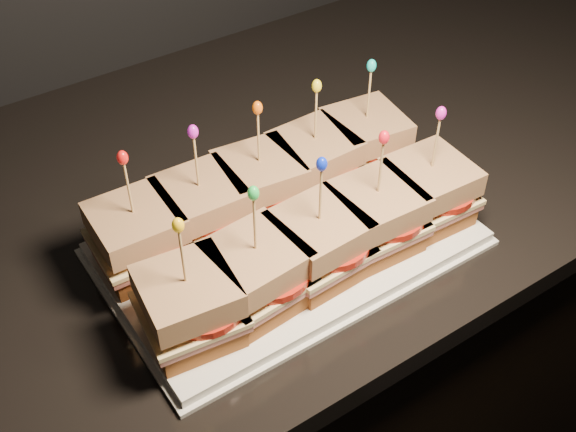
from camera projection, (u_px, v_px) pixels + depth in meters
cabinet at (176, 424)px, 1.25m from camera, size 2.69×0.69×0.90m
granite_slab at (139, 228)px, 0.94m from camera, size 2.73×0.73×0.03m
platter at (288, 244)px, 0.88m from camera, size 0.43×0.27×0.02m
platter_rim at (288, 247)px, 0.89m from camera, size 0.44×0.28×0.01m
sandwich_0_bread_bot at (141, 255)px, 0.84m from camera, size 0.09×0.09×0.03m
sandwich_0_ham at (139, 245)px, 0.83m from camera, size 0.10×0.10×0.01m
sandwich_0_cheese at (139, 240)px, 0.82m from camera, size 0.11×0.10×0.01m
sandwich_0_tomato at (150, 235)px, 0.82m from camera, size 0.09×0.09×0.01m
sandwich_0_bread_top at (135, 222)px, 0.80m from camera, size 0.10×0.10×0.03m
sandwich_0_pick at (129, 191)px, 0.77m from camera, size 0.00×0.00×0.09m
sandwich_0_frill at (123, 158)px, 0.74m from camera, size 0.01×0.01×0.02m
sandwich_1_bread_bot at (203, 228)px, 0.87m from camera, size 0.09×0.09×0.03m
sandwich_1_ham at (202, 218)px, 0.86m from camera, size 0.10×0.10×0.01m
sandwich_1_cheese at (202, 213)px, 0.85m from camera, size 0.11×0.10×0.01m
sandwich_1_tomato at (213, 208)px, 0.85m from camera, size 0.09×0.09×0.01m
sandwich_1_bread_top at (200, 196)px, 0.84m from camera, size 0.10×0.10×0.03m
sandwich_1_pick at (197, 165)px, 0.81m from camera, size 0.00×0.00×0.09m
sandwich_1_frill at (193, 132)px, 0.77m from camera, size 0.01×0.01×0.02m
sandwich_2_bread_bot at (261, 203)px, 0.90m from camera, size 0.10×0.10×0.03m
sandwich_2_ham at (260, 193)px, 0.89m from camera, size 0.11×0.11×0.01m
sandwich_2_cheese at (260, 189)px, 0.89m from camera, size 0.11×0.11×0.01m
sandwich_2_tomato at (271, 183)px, 0.88m from camera, size 0.09×0.09×0.01m
sandwich_2_bread_top at (260, 171)px, 0.87m from camera, size 0.10×0.10×0.03m
sandwich_2_pick at (259, 140)px, 0.84m from camera, size 0.00×0.00×0.09m
sandwich_2_frill at (257, 108)px, 0.81m from camera, size 0.01×0.01×0.02m
sandwich_3_bread_bot at (314, 180)px, 0.94m from camera, size 0.09×0.09×0.03m
sandwich_3_ham at (314, 170)px, 0.93m from camera, size 0.10×0.10×0.01m
sandwich_3_cheese at (314, 166)px, 0.92m from camera, size 0.10×0.10×0.01m
sandwich_3_tomato at (325, 160)px, 0.92m from camera, size 0.09×0.09×0.01m
sandwich_3_bread_top at (315, 148)px, 0.90m from camera, size 0.10×0.10×0.03m
sandwich_3_pick at (316, 118)px, 0.87m from camera, size 0.00×0.00×0.09m
sandwich_3_frill at (317, 86)px, 0.84m from camera, size 0.01×0.01×0.02m
sandwich_4_bread_bot at (363, 158)px, 0.97m from camera, size 0.10×0.10×0.03m
sandwich_4_ham at (364, 148)px, 0.96m from camera, size 0.11×0.11×0.01m
sandwich_4_cheese at (365, 144)px, 0.96m from camera, size 0.11×0.11×0.01m
sandwich_4_tomato at (375, 139)px, 0.95m from camera, size 0.09×0.09×0.01m
sandwich_4_bread_top at (366, 127)px, 0.94m from camera, size 0.10×0.10×0.03m
sandwich_4_pick at (369, 97)px, 0.91m from camera, size 0.00×0.00×0.09m
sandwich_4_frill at (372, 66)px, 0.88m from camera, size 0.01×0.01×0.02m
sandwich_5_bread_bot at (192, 324)px, 0.76m from camera, size 0.10×0.10×0.03m
sandwich_5_ham at (190, 314)px, 0.75m from camera, size 0.11×0.11×0.01m
sandwich_5_cheese at (190, 309)px, 0.75m from camera, size 0.11×0.11×0.01m
sandwich_5_tomato at (202, 303)px, 0.74m from camera, size 0.09×0.09×0.01m
sandwich_5_bread_top at (187, 291)px, 0.73m from camera, size 0.10×0.10×0.03m
sandwich_5_pick at (183, 259)px, 0.70m from camera, size 0.00×0.00×0.09m
sandwich_5_frill at (178, 225)px, 0.67m from camera, size 0.01×0.01×0.02m
sandwich_6_bread_bot at (258, 291)px, 0.80m from camera, size 0.10×0.10×0.03m
sandwich_6_ham at (257, 281)px, 0.78m from camera, size 0.11×0.10×0.01m
sandwich_6_cheese at (257, 277)px, 0.78m from camera, size 0.11×0.11×0.01m
sandwich_6_tomato at (269, 271)px, 0.78m from camera, size 0.09×0.09×0.01m
sandwich_6_bread_top at (256, 259)px, 0.76m from camera, size 0.10×0.10×0.03m
sandwich_6_pick at (255, 227)px, 0.73m from camera, size 0.00×0.00×0.09m
sandwich_6_frill at (253, 193)px, 0.70m from camera, size 0.01×0.01×0.02m
sandwich_7_bread_bot at (318, 261)px, 0.83m from camera, size 0.10×0.10×0.03m
sandwich_7_ham at (318, 251)px, 0.82m from camera, size 0.10×0.10×0.01m
sandwich_7_cheese at (318, 247)px, 0.81m from camera, size 0.11×0.10×0.01m
sandwich_7_tomato at (330, 241)px, 0.81m from camera, size 0.09×0.09×0.01m
sandwich_7_bread_top at (319, 229)px, 0.79m from camera, size 0.10×0.10×0.03m
sandwich_7_pick at (320, 198)px, 0.76m from camera, size 0.00×0.00×0.09m
sandwich_7_frill at (322, 164)px, 0.73m from camera, size 0.01×0.01×0.02m
sandwich_8_bread_bot at (373, 234)px, 0.86m from camera, size 0.09×0.09×0.03m
sandwich_8_ham at (375, 224)px, 0.85m from camera, size 0.10×0.10×0.01m
sandwich_8_cheese at (375, 219)px, 0.85m from camera, size 0.11×0.10×0.01m
sandwich_8_tomato at (387, 214)px, 0.84m from camera, size 0.09×0.09×0.01m
sandwich_8_bread_top at (377, 202)px, 0.83m from camera, size 0.10×0.10×0.03m
sandwich_8_pick at (380, 171)px, 0.80m from camera, size 0.00×0.00×0.09m
sandwich_8_frill at (384, 137)px, 0.77m from camera, size 0.01×0.01×0.02m
sandwich_9_bread_bot at (425, 209)px, 0.90m from camera, size 0.10×0.10×0.03m
sandwich_9_ham at (426, 199)px, 0.89m from camera, size 0.10×0.10×0.01m
sandwich_9_cheese at (427, 194)px, 0.88m from camera, size 0.11×0.10×0.01m
sandwich_9_tomato at (439, 189)px, 0.88m from camera, size 0.09×0.09×0.01m
sandwich_9_bread_top at (430, 177)px, 0.86m from camera, size 0.10×0.10×0.03m
sandwich_9_pick at (436, 146)px, 0.83m from camera, size 0.00×0.00×0.09m
sandwich_9_frill at (441, 113)px, 0.80m from camera, size 0.01×0.01×0.02m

